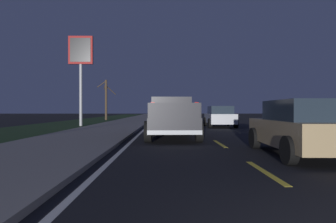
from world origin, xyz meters
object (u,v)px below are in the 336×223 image
Objects in this scene: sedan_tan at (302,127)px; bare_tree_far at (106,99)px; pickup_truck at (171,118)px; sedan_blue at (170,115)px; sedan_silver at (220,116)px; gas_price_sign at (81,58)px.

bare_tree_far reaches higher than sedan_tan.
pickup_truck is 1.09× the size of bare_tree_far.
sedan_blue is 21.47m from sedan_tan.
pickup_truck is 1.23× the size of sedan_tan.
pickup_truck is at bearing -162.12° from bare_tree_far.
bare_tree_far is (8.18, 7.84, 1.88)m from sedan_blue.
sedan_silver is 19.25m from bare_tree_far.
gas_price_sign is 1.42× the size of bare_tree_far.
bare_tree_far is (13.90, 0.74, -2.65)m from gas_price_sign.
sedan_silver is 0.89× the size of bare_tree_far.
sedan_silver is 1.00× the size of sedan_tan.
gas_price_sign reaches higher than sedan_tan.
gas_price_sign is (1.48, 10.68, 4.53)m from sedan_silver.
sedan_silver is at bearing -143.42° from bare_tree_far.
sedan_blue and sedan_tan have the same top height.
sedan_blue is at bearing -136.22° from bare_tree_far.
gas_price_sign reaches higher than sedan_blue.
bare_tree_far is at bearing 20.84° from sedan_tan.
sedan_tan is at bearing -159.16° from bare_tree_far.
pickup_truck is 6.61m from sedan_tan.
pickup_truck is 15.61m from sedan_blue.
bare_tree_far is at bearing 17.88° from pickup_truck.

